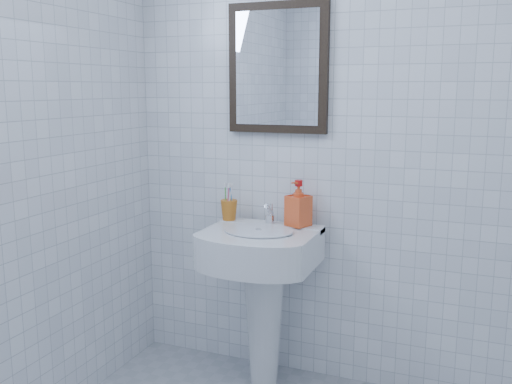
% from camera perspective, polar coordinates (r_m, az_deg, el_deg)
% --- Properties ---
extents(wall_back, '(2.20, 0.02, 2.50)m').
position_cam_1_polar(wall_back, '(2.74, 9.04, 5.90)').
color(wall_back, white).
rests_on(wall_back, ground).
extents(washbasin, '(0.53, 0.38, 0.81)m').
position_cam_1_polar(washbasin, '(2.78, 0.65, -8.86)').
color(washbasin, silver).
rests_on(washbasin, ground).
extents(faucet, '(0.04, 0.10, 0.11)m').
position_cam_1_polar(faucet, '(2.78, 1.38, -2.37)').
color(faucet, silver).
rests_on(faucet, washbasin).
extents(toothbrush_cup, '(0.10, 0.10, 0.10)m').
position_cam_1_polar(toothbrush_cup, '(2.87, -2.71, -1.81)').
color(toothbrush_cup, '#BC651B').
rests_on(toothbrush_cup, washbasin).
extents(soap_dispenser, '(0.13, 0.13, 0.22)m').
position_cam_1_polar(soap_dispenser, '(2.74, 4.26, -1.15)').
color(soap_dispenser, '#D94115').
rests_on(soap_dispenser, washbasin).
extents(wall_mirror, '(0.50, 0.04, 0.62)m').
position_cam_1_polar(wall_mirror, '(2.81, 2.18, 12.26)').
color(wall_mirror, black).
rests_on(wall_mirror, wall_back).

